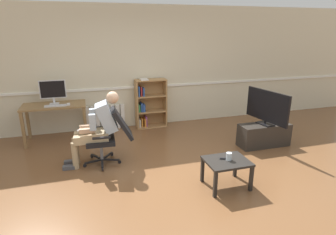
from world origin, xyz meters
name	(u,v)px	position (x,y,z in m)	size (l,w,h in m)	color
ground_plane	(175,177)	(0.00, 0.00, 0.00)	(18.00, 18.00, 0.00)	brown
back_wall	(139,68)	(0.00, 2.65, 1.35)	(12.00, 0.13, 2.70)	beige
computer_desk	(55,110)	(-1.82, 2.15, 0.64)	(1.20, 0.60, 0.76)	olive
imac_monitor	(53,90)	(-1.82, 2.23, 1.03)	(0.50, 0.14, 0.47)	silver
keyboard	(56,106)	(-1.78, 2.01, 0.77)	(0.41, 0.12, 0.02)	silver
computer_mouse	(69,104)	(-1.54, 2.03, 0.77)	(0.06, 0.10, 0.03)	white
bookshelf	(149,104)	(0.17, 2.44, 0.54)	(0.70, 0.29, 1.14)	#AD7F4C
radiator	(105,117)	(-0.82, 2.54, 0.28)	(0.86, 0.08, 0.56)	white
office_chair	(110,134)	(-0.86, 0.82, 0.52)	(0.86, 0.62, 0.95)	black
person_seated	(97,127)	(-1.07, 0.83, 0.65)	(0.97, 0.40, 1.23)	tan
tv_stand	(264,135)	(2.05, 0.69, 0.22)	(0.99, 0.37, 0.44)	#2D2823
tv_screen	(267,107)	(2.05, 0.69, 0.78)	(0.25, 1.02, 0.66)	black
coffee_table	(227,164)	(0.63, -0.44, 0.35)	(0.61, 0.49, 0.41)	black
drinking_glass	(229,156)	(0.66, -0.44, 0.47)	(0.08, 0.08, 0.11)	silver
spare_remote	(225,158)	(0.62, -0.40, 0.42)	(0.04, 0.15, 0.02)	black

